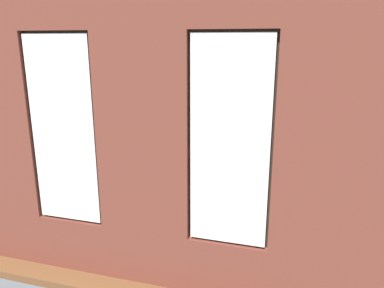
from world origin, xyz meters
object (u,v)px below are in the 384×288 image
(remote_black, at_px, (174,173))
(potted_plant_mid_room_small, at_px, (256,167))
(potted_plant_foreground_right, at_px, (124,128))
(remote_silver, at_px, (203,175))
(couch_left, at_px, (348,190))
(tv_flatscreen, at_px, (71,134))
(papasan_chair, at_px, (189,148))
(couch_by_window, at_px, (156,229))
(potted_plant_between_couches, at_px, (260,225))
(coffee_table, at_px, (181,179))
(candle_jar, at_px, (181,174))
(table_plant_small, at_px, (184,173))
(media_console, at_px, (74,165))
(cup_ceramic, at_px, (158,174))

(remote_black, height_order, potted_plant_mid_room_small, remote_black)
(potted_plant_foreground_right, bearing_deg, remote_silver, 140.80)
(couch_left, distance_m, tv_flatscreen, 5.50)
(papasan_chair, relative_size, potted_plant_foreground_right, 0.75)
(couch_by_window, distance_m, potted_plant_between_couches, 1.42)
(coffee_table, bearing_deg, remote_silver, -157.96)
(tv_flatscreen, relative_size, potted_plant_foreground_right, 0.89)
(coffee_table, distance_m, papasan_chair, 1.93)
(couch_left, xyz_separation_m, candle_jar, (2.90, 0.48, 0.18))
(remote_black, distance_m, papasan_chair, 1.80)
(remote_silver, bearing_deg, candle_jar, -174.65)
(table_plant_small, xyz_separation_m, media_console, (2.67, -0.58, -0.30))
(table_plant_small, xyz_separation_m, papasan_chair, (0.53, -2.01, -0.13))
(coffee_table, relative_size, potted_plant_between_couches, 1.49)
(coffee_table, relative_size, remote_black, 7.86)
(table_plant_small, height_order, papasan_chair, papasan_chair)
(couch_left, height_order, remote_silver, couch_left)
(couch_by_window, height_order, media_console, couch_by_window)
(candle_jar, xyz_separation_m, potted_plant_foreground_right, (2.27, -2.30, 0.19))
(couch_left, xyz_separation_m, potted_plant_mid_room_small, (1.71, -0.84, -0.02))
(couch_left, bearing_deg, potted_plant_between_couches, -33.00)
(couch_by_window, bearing_deg, coffee_table, -83.27)
(couch_left, height_order, potted_plant_foreground_right, potted_plant_foreground_right)
(tv_flatscreen, bearing_deg, papasan_chair, -146.25)
(remote_silver, xyz_separation_m, potted_plant_foreground_right, (2.63, -2.15, 0.23))
(couch_by_window, distance_m, table_plant_small, 1.65)
(potted_plant_mid_room_small, bearing_deg, coffee_table, 47.90)
(couch_left, bearing_deg, tv_flatscreen, -92.15)
(candle_jar, relative_size, potted_plant_between_couches, 0.12)
(cup_ceramic, distance_m, candle_jar, 0.42)
(candle_jar, xyz_separation_m, papasan_chair, (0.43, -1.89, -0.08))
(potted_plant_between_couches, xyz_separation_m, potted_plant_mid_room_small, (0.41, -3.03, -0.27))
(remote_black, distance_m, media_console, 2.43)
(potted_plant_between_couches, bearing_deg, candle_jar, -46.76)
(remote_silver, relative_size, papasan_chair, 0.16)
(cup_ceramic, xyz_separation_m, papasan_chair, (0.03, -2.01, -0.06))
(media_console, relative_size, tv_flatscreen, 1.00)
(coffee_table, xyz_separation_m, potted_plant_foreground_right, (2.27, -2.30, 0.29))
(table_plant_small, xyz_separation_m, remote_black, (0.27, -0.23, -0.10))
(remote_black, height_order, papasan_chair, papasan_chair)
(cup_ceramic, xyz_separation_m, table_plant_small, (-0.50, -0.00, 0.07))
(remote_silver, xyz_separation_m, tv_flatscreen, (2.93, -0.31, 0.50))
(couch_left, relative_size, tv_flatscreen, 1.53)
(tv_flatscreen, bearing_deg, couch_left, -179.77)
(table_plant_small, bearing_deg, remote_silver, -134.05)
(candle_jar, height_order, potted_plant_mid_room_small, candle_jar)
(remote_silver, distance_m, papasan_chair, 1.91)
(tv_flatscreen, height_order, potted_plant_mid_room_small, tv_flatscreen)
(cup_ceramic, bearing_deg, tv_flatscreen, -15.14)
(coffee_table, distance_m, cup_ceramic, 0.43)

